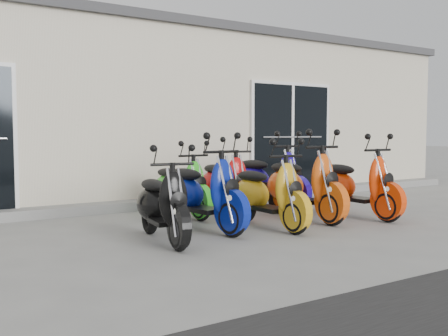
{
  "coord_description": "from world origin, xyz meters",
  "views": [
    {
      "loc": [
        -3.97,
        -5.8,
        1.28
      ],
      "look_at": [
        0.0,
        0.6,
        0.75
      ],
      "focal_mm": 40.0,
      "sensor_mm": 36.0,
      "label": 1
    }
  ],
  "objects_px": {
    "scooter_back_red": "(225,174)",
    "scooter_back_blue": "(269,170)",
    "scooter_front_blue": "(202,181)",
    "scooter_front_black": "(162,193)",
    "scooter_front_orange_b": "(303,174)",
    "scooter_front_orange_a": "(268,183)",
    "scooter_back_green": "(180,178)",
    "scooter_front_red": "(356,175)"
  },
  "relations": [
    {
      "from": "scooter_front_orange_b",
      "to": "scooter_front_orange_a",
      "type": "bearing_deg",
      "value": -162.17
    },
    {
      "from": "scooter_front_black",
      "to": "scooter_back_green",
      "type": "xyz_separation_m",
      "value": [
        1.0,
        1.5,
        0.01
      ]
    },
    {
      "from": "scooter_front_blue",
      "to": "scooter_back_blue",
      "type": "height_order",
      "value": "scooter_back_blue"
    },
    {
      "from": "scooter_front_black",
      "to": "scooter_back_red",
      "type": "bearing_deg",
      "value": 45.25
    },
    {
      "from": "scooter_back_red",
      "to": "scooter_front_blue",
      "type": "bearing_deg",
      "value": -128.83
    },
    {
      "from": "scooter_front_blue",
      "to": "scooter_front_orange_a",
      "type": "relative_size",
      "value": 1.06
    },
    {
      "from": "scooter_back_red",
      "to": "scooter_front_red",
      "type": "bearing_deg",
      "value": -39.31
    },
    {
      "from": "scooter_front_red",
      "to": "scooter_back_blue",
      "type": "height_order",
      "value": "scooter_back_blue"
    },
    {
      "from": "scooter_front_black",
      "to": "scooter_front_orange_a",
      "type": "distance_m",
      "value": 1.58
    },
    {
      "from": "scooter_front_orange_a",
      "to": "scooter_front_red",
      "type": "distance_m",
      "value": 1.67
    },
    {
      "from": "scooter_front_black",
      "to": "scooter_front_orange_a",
      "type": "bearing_deg",
      "value": 7.58
    },
    {
      "from": "scooter_front_orange_a",
      "to": "scooter_back_red",
      "type": "xyz_separation_m",
      "value": [
        0.19,
        1.41,
        0.01
      ]
    },
    {
      "from": "scooter_front_red",
      "to": "scooter_back_green",
      "type": "xyz_separation_m",
      "value": [
        -2.25,
        1.45,
        -0.05
      ]
    },
    {
      "from": "scooter_back_red",
      "to": "scooter_back_blue",
      "type": "bearing_deg",
      "value": 0.4
    },
    {
      "from": "scooter_back_green",
      "to": "scooter_front_orange_a",
      "type": "bearing_deg",
      "value": -73.62
    },
    {
      "from": "scooter_front_orange_a",
      "to": "scooter_back_green",
      "type": "relative_size",
      "value": 1.04
    },
    {
      "from": "scooter_front_black",
      "to": "scooter_front_blue",
      "type": "xyz_separation_m",
      "value": [
        0.74,
        0.36,
        0.07
      ]
    },
    {
      "from": "scooter_front_orange_b",
      "to": "scooter_back_red",
      "type": "height_order",
      "value": "scooter_front_orange_b"
    },
    {
      "from": "scooter_front_red",
      "to": "scooter_back_red",
      "type": "height_order",
      "value": "scooter_front_red"
    },
    {
      "from": "scooter_back_green",
      "to": "scooter_back_blue",
      "type": "xyz_separation_m",
      "value": [
        1.63,
        -0.1,
        0.07
      ]
    },
    {
      "from": "scooter_front_blue",
      "to": "scooter_back_blue",
      "type": "bearing_deg",
      "value": 20.31
    },
    {
      "from": "scooter_front_blue",
      "to": "scooter_back_red",
      "type": "height_order",
      "value": "scooter_front_blue"
    },
    {
      "from": "scooter_front_black",
      "to": "scooter_back_green",
      "type": "height_order",
      "value": "scooter_back_green"
    },
    {
      "from": "scooter_front_orange_a",
      "to": "scooter_back_red",
      "type": "bearing_deg",
      "value": 81.18
    },
    {
      "from": "scooter_front_black",
      "to": "scooter_front_orange_b",
      "type": "distance_m",
      "value": 2.43
    },
    {
      "from": "scooter_back_red",
      "to": "scooter_front_black",
      "type": "bearing_deg",
      "value": -136.02
    },
    {
      "from": "scooter_front_black",
      "to": "scooter_back_red",
      "type": "distance_m",
      "value": 2.3
    },
    {
      "from": "scooter_back_green",
      "to": "scooter_front_black",
      "type": "bearing_deg",
      "value": -129.02
    },
    {
      "from": "scooter_front_black",
      "to": "scooter_front_blue",
      "type": "relative_size",
      "value": 0.89
    },
    {
      "from": "scooter_front_black",
      "to": "scooter_front_orange_b",
      "type": "relative_size",
      "value": 0.86
    },
    {
      "from": "scooter_front_red",
      "to": "scooter_back_green",
      "type": "height_order",
      "value": "scooter_front_red"
    },
    {
      "from": "scooter_front_blue",
      "to": "scooter_back_blue",
      "type": "distance_m",
      "value": 2.16
    },
    {
      "from": "scooter_front_black",
      "to": "scooter_back_blue",
      "type": "bearing_deg",
      "value": 33.82
    },
    {
      "from": "scooter_front_orange_a",
      "to": "scooter_back_blue",
      "type": "distance_m",
      "value": 1.71
    },
    {
      "from": "scooter_front_blue",
      "to": "scooter_back_green",
      "type": "xyz_separation_m",
      "value": [
        0.26,
        1.14,
        -0.06
      ]
    },
    {
      "from": "scooter_back_green",
      "to": "scooter_back_blue",
      "type": "distance_m",
      "value": 1.63
    },
    {
      "from": "scooter_front_black",
      "to": "scooter_front_blue",
      "type": "height_order",
      "value": "scooter_front_blue"
    },
    {
      "from": "scooter_front_blue",
      "to": "scooter_front_black",
      "type": "bearing_deg",
      "value": -162.24
    },
    {
      "from": "scooter_front_black",
      "to": "scooter_front_blue",
      "type": "distance_m",
      "value": 0.83
    },
    {
      "from": "scooter_front_black",
      "to": "scooter_front_orange_a",
      "type": "relative_size",
      "value": 0.95
    },
    {
      "from": "scooter_front_orange_b",
      "to": "scooter_front_red",
      "type": "relative_size",
      "value": 1.05
    },
    {
      "from": "scooter_front_black",
      "to": "scooter_front_red",
      "type": "relative_size",
      "value": 0.91
    }
  ]
}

